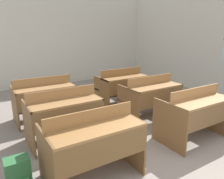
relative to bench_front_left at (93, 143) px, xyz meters
name	(u,v)px	position (x,y,z in m)	size (l,w,h in m)	color
wall_back	(50,38)	(1.04, 5.02, 1.04)	(7.06, 0.06, 3.01)	beige
wall_right_with_window	(201,40)	(4.54, 2.03, 1.01)	(0.06, 6.20, 3.01)	beige
bench_front_left	(93,143)	(0.00, 0.00, 0.00)	(1.12, 0.70, 0.88)	brown
bench_front_right	(195,112)	(1.85, 0.01, 0.00)	(1.12, 0.70, 0.88)	brown
bench_second_left	(64,114)	(0.03, 1.08, 0.00)	(1.12, 0.70, 0.88)	brown
bench_second_right	(151,96)	(1.85, 1.07, 0.00)	(1.12, 0.70, 0.88)	brown
bench_third_left	(44,98)	(0.00, 2.10, 0.00)	(1.12, 0.70, 0.88)	brown
bench_third_right	(122,86)	(1.85, 2.09, 0.00)	(1.12, 0.70, 0.88)	brown
schoolbag	(18,175)	(-0.82, 0.23, -0.27)	(0.26, 0.22, 0.41)	#2D6638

